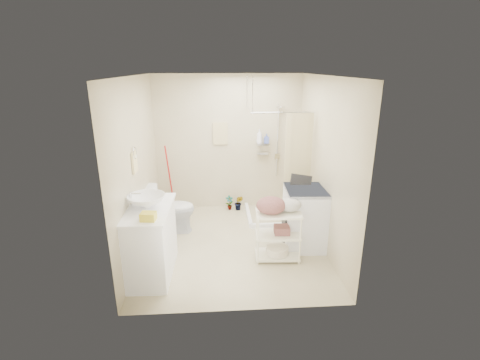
% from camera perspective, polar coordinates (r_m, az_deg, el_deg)
% --- Properties ---
extents(floor, '(3.20, 3.20, 0.00)m').
position_cam_1_polar(floor, '(5.69, -1.19, -10.44)').
color(floor, beige).
rests_on(floor, ground).
extents(ceiling, '(2.80, 3.20, 0.04)m').
position_cam_1_polar(ceiling, '(4.99, -1.39, 16.73)').
color(ceiling, silver).
rests_on(ceiling, ground).
extents(wall_back, '(2.80, 0.04, 2.60)m').
position_cam_1_polar(wall_back, '(6.74, -1.94, 5.99)').
color(wall_back, beige).
rests_on(wall_back, ground).
extents(wall_front, '(2.80, 0.04, 2.60)m').
position_cam_1_polar(wall_front, '(3.68, -0.08, -4.66)').
color(wall_front, beige).
rests_on(wall_front, ground).
extents(wall_left, '(0.04, 3.20, 2.60)m').
position_cam_1_polar(wall_left, '(5.32, -16.53, 1.86)').
color(wall_left, beige).
rests_on(wall_left, ground).
extents(wall_right, '(0.04, 3.20, 2.60)m').
position_cam_1_polar(wall_right, '(5.44, 13.64, 2.46)').
color(wall_right, beige).
rests_on(wall_right, ground).
extents(vanity, '(0.65, 1.12, 0.97)m').
position_cam_1_polar(vanity, '(4.90, -14.65, -9.67)').
color(vanity, white).
rests_on(vanity, ground).
extents(sink, '(0.49, 0.49, 0.17)m').
position_cam_1_polar(sink, '(4.69, -15.09, -3.36)').
color(sink, white).
rests_on(sink, vanity).
extents(counter_basket, '(0.19, 0.16, 0.10)m').
position_cam_1_polar(counter_basket, '(4.31, -14.81, -5.80)').
color(counter_basket, yellow).
rests_on(counter_basket, vanity).
extents(floor_basket, '(0.33, 0.29, 0.15)m').
position_cam_1_polar(floor_basket, '(4.84, -13.05, -15.65)').
color(floor_basket, gold).
rests_on(floor_basket, ground).
extents(toilet, '(0.82, 0.47, 0.83)m').
position_cam_1_polar(toilet, '(6.05, -11.39, -4.65)').
color(toilet, silver).
rests_on(toilet, ground).
extents(mop, '(0.17, 0.17, 1.33)m').
position_cam_1_polar(mop, '(6.85, -11.85, 0.28)').
color(mop, red).
rests_on(mop, ground).
extents(potted_plant_a, '(0.18, 0.14, 0.29)m').
position_cam_1_polar(potted_plant_a, '(6.90, -1.75, -3.76)').
color(potted_plant_a, brown).
rests_on(potted_plant_a, ground).
extents(potted_plant_b, '(0.20, 0.18, 0.30)m').
position_cam_1_polar(potted_plant_b, '(6.88, -0.21, -3.75)').
color(potted_plant_b, '#9A4725').
rests_on(potted_plant_b, ground).
extents(hanging_towel, '(0.28, 0.03, 0.42)m').
position_cam_1_polar(hanging_towel, '(6.68, -3.24, 7.61)').
color(hanging_towel, '#CCC28C').
rests_on(hanging_towel, wall_back).
extents(towel_ring, '(0.04, 0.22, 0.34)m').
position_cam_1_polar(towel_ring, '(5.08, -16.94, 3.06)').
color(towel_ring, '#FFE89B').
rests_on(towel_ring, wall_left).
extents(tp_holder, '(0.08, 0.12, 0.14)m').
position_cam_1_polar(tp_holder, '(5.54, -15.49, -3.75)').
color(tp_holder, white).
rests_on(tp_holder, wall_left).
extents(shower, '(1.10, 1.10, 2.10)m').
position_cam_1_polar(shower, '(6.36, 5.96, 2.82)').
color(shower, white).
rests_on(shower, ground).
extents(shampoo_bottle_a, '(0.12, 0.12, 0.26)m').
position_cam_1_polar(shampoo_bottle_a, '(6.67, 3.18, 7.19)').
color(shampoo_bottle_a, white).
rests_on(shampoo_bottle_a, shower).
extents(shampoo_bottle_b, '(0.09, 0.09, 0.18)m').
position_cam_1_polar(shampoo_bottle_b, '(6.69, 4.38, 6.82)').
color(shampoo_bottle_b, '#495BB5').
rests_on(shampoo_bottle_b, shower).
extents(washing_machine, '(0.68, 0.71, 0.95)m').
position_cam_1_polar(washing_machine, '(5.55, 10.75, -6.08)').
color(washing_machine, silver).
rests_on(washing_machine, ground).
extents(laundry_rack, '(0.67, 0.41, 0.89)m').
position_cam_1_polar(laundry_rack, '(5.13, 6.24, -8.33)').
color(laundry_rack, white).
rests_on(laundry_rack, ground).
extents(ironing_board, '(0.33, 0.12, 1.16)m').
position_cam_1_polar(ironing_board, '(5.55, 9.32, -4.82)').
color(ironing_board, black).
rests_on(ironing_board, ground).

